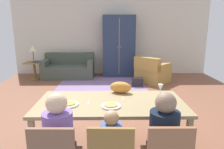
{
  "coord_description": "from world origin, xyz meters",
  "views": [
    {
      "loc": [
        -0.08,
        -4.1,
        1.74
      ],
      "look_at": [
        -0.02,
        -0.29,
        0.85
      ],
      "focal_mm": 33.51,
      "sensor_mm": 36.0,
      "label": 1
    }
  ],
  "objects_px": {
    "wine_glass": "(160,88)",
    "armchair": "(152,72)",
    "person_man": "(60,147)",
    "table_lamp": "(33,49)",
    "plate_near_man": "(69,105)",
    "side_table": "(34,68)",
    "dining_table": "(111,106)",
    "book_upper": "(38,61)",
    "couch": "(69,69)",
    "book_lower": "(40,62)",
    "person_woman": "(162,146)",
    "cat": "(121,87)",
    "armoire": "(119,46)",
    "handbag": "(138,82)",
    "plate_near_child": "(111,106)"
  },
  "relations": [
    {
      "from": "wine_glass",
      "to": "armchair",
      "type": "xyz_separation_m",
      "value": [
        0.63,
        3.6,
        -0.57
      ]
    },
    {
      "from": "person_man",
      "to": "table_lamp",
      "type": "relative_size",
      "value": 2.05
    },
    {
      "from": "plate_near_man",
      "to": "side_table",
      "type": "height_order",
      "value": "plate_near_man"
    },
    {
      "from": "person_man",
      "to": "dining_table",
      "type": "bearing_deg",
      "value": 51.08
    },
    {
      "from": "dining_table",
      "to": "book_upper",
      "type": "xyz_separation_m",
      "value": [
        -2.34,
        4.16,
        -0.07
      ]
    },
    {
      "from": "couch",
      "to": "table_lamp",
      "type": "xyz_separation_m",
      "value": [
        -1.09,
        -0.26,
        0.71
      ]
    },
    {
      "from": "armchair",
      "to": "book_lower",
      "type": "xyz_separation_m",
      "value": [
        -3.63,
        0.4,
        0.28
      ]
    },
    {
      "from": "couch",
      "to": "book_lower",
      "type": "xyz_separation_m",
      "value": [
        -0.89,
        -0.3,
        0.29
      ]
    },
    {
      "from": "couch",
      "to": "person_woman",
      "type": "bearing_deg",
      "value": -69.25
    },
    {
      "from": "armchair",
      "to": "book_upper",
      "type": "xyz_separation_m",
      "value": [
        -3.67,
        0.38,
        0.3
      ]
    },
    {
      "from": "cat",
      "to": "side_table",
      "type": "relative_size",
      "value": 0.55
    },
    {
      "from": "person_man",
      "to": "armchair",
      "type": "bearing_deg",
      "value": 67.22
    },
    {
      "from": "armoire",
      "to": "table_lamp",
      "type": "xyz_separation_m",
      "value": [
        -2.82,
        -0.48,
        -0.04
      ]
    },
    {
      "from": "person_man",
      "to": "handbag",
      "type": "relative_size",
      "value": 3.47
    },
    {
      "from": "dining_table",
      "to": "plate_near_child",
      "type": "relative_size",
      "value": 7.74
    },
    {
      "from": "person_woman",
      "to": "cat",
      "type": "relative_size",
      "value": 3.47
    },
    {
      "from": "armchair",
      "to": "table_lamp",
      "type": "relative_size",
      "value": 2.24
    },
    {
      "from": "plate_near_child",
      "to": "couch",
      "type": "height_order",
      "value": "couch"
    },
    {
      "from": "side_table",
      "to": "person_man",
      "type": "bearing_deg",
      "value": -68.05
    },
    {
      "from": "person_man",
      "to": "table_lamp",
      "type": "bearing_deg",
      "value": 111.95
    },
    {
      "from": "person_man",
      "to": "armchair",
      "type": "height_order",
      "value": "person_man"
    },
    {
      "from": "dining_table",
      "to": "book_upper",
      "type": "relative_size",
      "value": 8.8
    },
    {
      "from": "couch",
      "to": "armchair",
      "type": "height_order",
      "value": "same"
    },
    {
      "from": "person_man",
      "to": "book_lower",
      "type": "bearing_deg",
      "value": 110.05
    },
    {
      "from": "armoire",
      "to": "table_lamp",
      "type": "height_order",
      "value": "armoire"
    },
    {
      "from": "cat",
      "to": "table_lamp",
      "type": "relative_size",
      "value": 0.59
    },
    {
      "from": "couch",
      "to": "cat",
      "type": "bearing_deg",
      "value": -69.16
    },
    {
      "from": "book_lower",
      "to": "side_table",
      "type": "bearing_deg",
      "value": 169.35
    },
    {
      "from": "armoire",
      "to": "handbag",
      "type": "bearing_deg",
      "value": -70.23
    },
    {
      "from": "wine_glass",
      "to": "armoire",
      "type": "xyz_separation_m",
      "value": [
        -0.38,
        4.52,
        0.16
      ]
    },
    {
      "from": "person_man",
      "to": "handbag",
      "type": "xyz_separation_m",
      "value": [
        1.35,
        3.97,
        -0.38
      ]
    },
    {
      "from": "armoire",
      "to": "handbag",
      "type": "distance_m",
      "value": 1.73
    },
    {
      "from": "person_man",
      "to": "armchair",
      "type": "xyz_separation_m",
      "value": [
        1.86,
        4.43,
        -0.19
      ]
    },
    {
      "from": "book_lower",
      "to": "person_woman",
      "type": "bearing_deg",
      "value": -59.67
    },
    {
      "from": "side_table",
      "to": "plate_near_man",
      "type": "bearing_deg",
      "value": -65.63
    },
    {
      "from": "handbag",
      "to": "person_woman",
      "type": "bearing_deg",
      "value": -94.12
    },
    {
      "from": "armoire",
      "to": "book_upper",
      "type": "bearing_deg",
      "value": -168.62
    },
    {
      "from": "side_table",
      "to": "dining_table",
      "type": "bearing_deg",
      "value": -59.37
    },
    {
      "from": "book_upper",
      "to": "wine_glass",
      "type": "bearing_deg",
      "value": -52.62
    },
    {
      "from": "dining_table",
      "to": "side_table",
      "type": "height_order",
      "value": "dining_table"
    },
    {
      "from": "handbag",
      "to": "wine_glass",
      "type": "bearing_deg",
      "value": -92.22
    },
    {
      "from": "dining_table",
      "to": "book_lower",
      "type": "height_order",
      "value": "dining_table"
    },
    {
      "from": "couch",
      "to": "table_lamp",
      "type": "distance_m",
      "value": 1.32
    },
    {
      "from": "side_table",
      "to": "book_lower",
      "type": "relative_size",
      "value": 2.64
    },
    {
      "from": "dining_table",
      "to": "couch",
      "type": "distance_m",
      "value": 4.71
    },
    {
      "from": "plate_near_man",
      "to": "armoire",
      "type": "xyz_separation_m",
      "value": [
        0.85,
        4.82,
        0.28
      ]
    },
    {
      "from": "person_man",
      "to": "armchair",
      "type": "relative_size",
      "value": 0.92
    },
    {
      "from": "plate_near_man",
      "to": "person_woman",
      "type": "distance_m",
      "value": 1.22
    },
    {
      "from": "person_woman",
      "to": "table_lamp",
      "type": "height_order",
      "value": "table_lamp"
    },
    {
      "from": "wine_glass",
      "to": "dining_table",
      "type": "bearing_deg",
      "value": -165.52
    }
  ]
}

